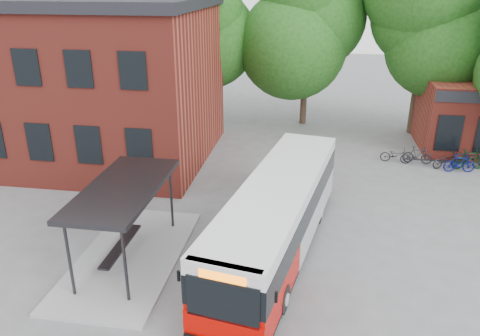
# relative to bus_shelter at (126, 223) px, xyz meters

# --- Properties ---
(ground) EXTENTS (100.00, 100.00, 0.00)m
(ground) POSITION_rel_bus_shelter_xyz_m (4.50, 1.00, -1.45)
(ground) COLOR slate
(station_building) EXTENTS (18.40, 10.40, 8.50)m
(station_building) POSITION_rel_bus_shelter_xyz_m (-8.50, 10.00, 2.80)
(station_building) COLOR maroon
(station_building) RESTS_ON ground
(bus_shelter) EXTENTS (3.60, 7.00, 2.90)m
(bus_shelter) POSITION_rel_bus_shelter_xyz_m (0.00, 0.00, 0.00)
(bus_shelter) COLOR #29292D
(bus_shelter) RESTS_ON ground
(bike_rail) EXTENTS (5.20, 0.10, 0.38)m
(bike_rail) POSITION_rel_bus_shelter_xyz_m (13.78, 11.00, -1.26)
(bike_rail) COLOR #29292D
(bike_rail) RESTS_ON ground
(tree_0) EXTENTS (7.92, 7.92, 11.00)m
(tree_0) POSITION_rel_bus_shelter_xyz_m (-1.50, 17.00, 4.05)
(tree_0) COLOR #194913
(tree_0) RESTS_ON ground
(tree_1) EXTENTS (7.92, 7.92, 10.40)m
(tree_1) POSITION_rel_bus_shelter_xyz_m (5.50, 18.00, 3.75)
(tree_1) COLOR #194913
(tree_1) RESTS_ON ground
(tree_2) EXTENTS (7.92, 7.92, 11.00)m
(tree_2) POSITION_rel_bus_shelter_xyz_m (12.50, 17.00, 4.05)
(tree_2) COLOR #194913
(tree_2) RESTS_ON ground
(city_bus) EXTENTS (4.26, 11.31, 2.81)m
(city_bus) POSITION_rel_bus_shelter_xyz_m (5.18, 1.32, -0.04)
(city_bus) COLOR #BF0500
(city_bus) RESTS_ON ground
(bicycle_0) EXTENTS (1.67, 0.83, 0.84)m
(bicycle_0) POSITION_rel_bus_shelter_xyz_m (10.77, 11.31, -1.03)
(bicycle_0) COLOR black
(bicycle_0) RESTS_ON ground
(bicycle_1) EXTENTS (1.60, 0.62, 0.94)m
(bicycle_1) POSITION_rel_bus_shelter_xyz_m (11.93, 11.37, -0.98)
(bicycle_1) COLOR #212128
(bicycle_1) RESTS_ON ground
(bicycle_2) EXTENTS (1.73, 1.19, 0.86)m
(bicycle_2) POSITION_rel_bus_shelter_xyz_m (13.33, 10.94, -1.02)
(bicycle_2) COLOR black
(bicycle_2) RESTS_ON ground
(bicycle_3) EXTENTS (1.63, 0.60, 0.96)m
(bicycle_3) POSITION_rel_bus_shelter_xyz_m (13.82, 10.41, -0.97)
(bicycle_3) COLOR #0A125C
(bicycle_3) RESTS_ON ground
(bicycle_4) EXTENTS (2.02, 1.30, 1.00)m
(bicycle_4) POSITION_rel_bus_shelter_xyz_m (14.73, 11.39, -0.95)
(bicycle_4) COLOR black
(bicycle_4) RESTS_ON ground
(bicycle_5) EXTENTS (1.91, 0.90, 1.11)m
(bicycle_5) POSITION_rel_bus_shelter_xyz_m (14.42, 10.91, -0.90)
(bicycle_5) COLOR black
(bicycle_5) RESTS_ON ground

